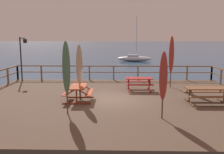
% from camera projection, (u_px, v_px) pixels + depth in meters
% --- Properties ---
extents(ground_plane, '(600.00, 600.00, 0.00)m').
position_uv_depth(ground_plane, '(112.00, 114.00, 12.69)').
color(ground_plane, navy).
extents(wooden_deck, '(14.95, 11.76, 0.84)m').
position_uv_depth(wooden_deck, '(112.00, 106.00, 12.62)').
color(wooden_deck, brown).
rests_on(wooden_deck, ground).
extents(railing_waterside_far, '(14.75, 0.10, 1.09)m').
position_uv_depth(railing_waterside_far, '(114.00, 70.00, 18.09)').
color(railing_waterside_far, brown).
rests_on(railing_waterside_far, wooden_deck).
extents(picnic_table_back_left, '(2.05, 1.43, 0.78)m').
position_uv_depth(picnic_table_back_left, '(207.00, 92.00, 11.59)').
color(picnic_table_back_left, brown).
rests_on(picnic_table_back_left, wooden_deck).
extents(picnic_table_mid_right, '(1.43, 1.66, 0.78)m').
position_uv_depth(picnic_table_mid_right, '(78.00, 90.00, 12.04)').
color(picnic_table_mid_right, '#993819').
rests_on(picnic_table_mid_right, wooden_deck).
extents(picnic_table_front_right, '(1.60, 1.40, 0.78)m').
position_uv_depth(picnic_table_front_right, '(139.00, 81.00, 14.47)').
color(picnic_table_front_right, maroon).
rests_on(picnic_table_front_right, wooden_deck).
extents(patio_umbrella_short_back, '(0.32, 0.32, 2.64)m').
position_uv_depth(patio_umbrella_short_back, '(163.00, 76.00, 9.18)').
color(patio_umbrella_short_back, '#4C3828').
rests_on(patio_umbrella_short_back, wooden_deck).
extents(patio_umbrella_tall_back_right, '(0.32, 0.32, 2.82)m').
position_uv_depth(patio_umbrella_tall_back_right, '(79.00, 65.00, 11.88)').
color(patio_umbrella_tall_back_right, '#4C3828').
rests_on(patio_umbrella_tall_back_right, wooden_deck).
extents(patio_umbrella_short_front, '(0.32, 0.32, 3.26)m').
position_uv_depth(patio_umbrella_short_front, '(171.00, 55.00, 15.23)').
color(patio_umbrella_short_front, '#4C3828').
rests_on(patio_umbrella_short_front, wooden_deck).
extents(patio_umbrella_short_mid, '(0.32, 0.32, 3.02)m').
position_uv_depth(patio_umbrella_short_mid, '(66.00, 68.00, 9.75)').
color(patio_umbrella_short_mid, '#4C3828').
rests_on(patio_umbrella_short_mid, wooden_deck).
extents(lamp_post_hooked, '(0.62, 0.41, 3.20)m').
position_uv_depth(lamp_post_hooked, '(22.00, 52.00, 17.40)').
color(lamp_post_hooked, black).
rests_on(lamp_post_hooked, wooden_deck).
extents(sailboat_distant, '(6.11, 2.14, 7.72)m').
position_uv_depth(sailboat_distant, '(134.00, 58.00, 41.70)').
color(sailboat_distant, silver).
rests_on(sailboat_distant, ground).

